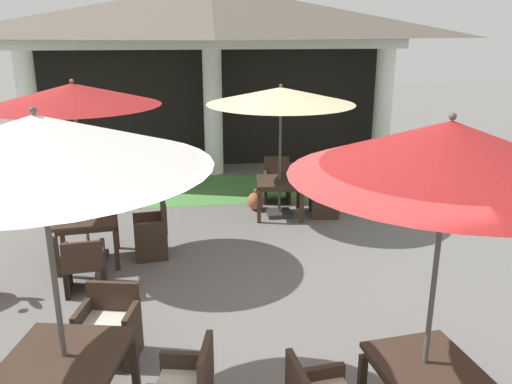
# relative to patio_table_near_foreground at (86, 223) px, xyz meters

# --- Properties ---
(background_pavilion) EXTENTS (9.82, 2.76, 4.47)m
(background_pavilion) POSITION_rel_patio_table_near_foreground_xyz_m (2.19, 5.15, 2.82)
(background_pavilion) COLOR white
(background_pavilion) RESTS_ON ground
(lawn_strip) EXTENTS (11.62, 2.23, 0.01)m
(lawn_strip) POSITION_rel_patio_table_near_foreground_xyz_m (2.19, 3.59, -0.65)
(lawn_strip) COLOR #519347
(lawn_strip) RESTS_ON ground
(patio_table_near_foreground) EXTENTS (1.03, 1.03, 0.76)m
(patio_table_near_foreground) POSITION_rel_patio_table_near_foreground_xyz_m (0.00, 0.00, 0.00)
(patio_table_near_foreground) COLOR #38281E
(patio_table_near_foreground) RESTS_ON ground
(patio_umbrella_near_foreground) EXTENTS (2.49, 2.49, 2.83)m
(patio_umbrella_near_foreground) POSITION_rel_patio_table_near_foreground_xyz_m (0.00, -0.00, 1.92)
(patio_umbrella_near_foreground) COLOR #2D2D2D
(patio_umbrella_near_foreground) RESTS_ON ground
(patio_chair_near_foreground_south) EXTENTS (0.62, 0.61, 0.82)m
(patio_chair_near_foreground_south) POSITION_rel_patio_table_near_foreground_xyz_m (0.13, -0.97, -0.26)
(patio_chair_near_foreground_south) COLOR #38281E
(patio_chair_near_foreground_south) RESTS_ON ground
(patio_chair_near_foreground_east) EXTENTS (0.58, 0.64, 0.91)m
(patio_chair_near_foreground_east) POSITION_rel_patio_table_near_foreground_xyz_m (0.98, 0.13, -0.24)
(patio_chair_near_foreground_east) COLOR #38281E
(patio_chair_near_foreground_east) RESTS_ON ground
(patio_table_mid_left) EXTENTS (1.19, 1.19, 0.75)m
(patio_table_mid_left) POSITION_rel_patio_table_near_foreground_xyz_m (0.48, -3.64, 0.00)
(patio_table_mid_left) COLOR #38281E
(patio_table_mid_left) RESTS_ON ground
(patio_umbrella_mid_left) EXTENTS (2.74, 2.74, 2.95)m
(patio_umbrella_mid_left) POSITION_rel_patio_table_near_foreground_xyz_m (0.48, -3.64, 2.01)
(patio_umbrella_mid_left) COLOR #2D2D2D
(patio_umbrella_mid_left) RESTS_ON ground
(patio_chair_mid_left_north) EXTENTS (0.70, 0.62, 0.82)m
(patio_chair_mid_left_north) POSITION_rel_patio_table_near_foreground_xyz_m (0.69, -2.59, -0.26)
(patio_chair_mid_left_north) COLOR #38281E
(patio_chair_mid_left_north) RESTS_ON ground
(patio_table_mid_right) EXTENTS (0.96, 0.96, 0.72)m
(patio_table_mid_right) POSITION_rel_patio_table_near_foreground_xyz_m (3.30, 1.74, -0.04)
(patio_table_mid_right) COLOR #38281E
(patio_table_mid_right) RESTS_ON ground
(patio_umbrella_mid_right) EXTENTS (2.75, 2.75, 2.54)m
(patio_umbrella_mid_right) POSITION_rel_patio_table_near_foreground_xyz_m (3.30, 1.74, 1.66)
(patio_umbrella_mid_right) COLOR #2D2D2D
(patio_umbrella_mid_right) RESTS_ON ground
(patio_chair_mid_right_north) EXTENTS (0.61, 0.60, 0.91)m
(patio_chair_mid_right_north) POSITION_rel_patio_table_near_foreground_xyz_m (3.40, 2.64, -0.25)
(patio_chair_mid_right_north) COLOR #38281E
(patio_chair_mid_right_north) RESTS_ON ground
(patio_chair_mid_right_east) EXTENTS (0.59, 0.60, 0.90)m
(patio_chair_mid_right_east) POSITION_rel_patio_table_near_foreground_xyz_m (4.21, 1.64, -0.25)
(patio_chair_mid_right_east) COLOR #38281E
(patio_chair_mid_right_east) RESTS_ON ground
(patio_table_far_back) EXTENTS (0.96, 0.96, 0.70)m
(patio_table_far_back) POSITION_rel_patio_table_near_foreground_xyz_m (3.65, -4.05, -0.06)
(patio_table_far_back) COLOR #38281E
(patio_table_far_back) RESTS_ON ground
(patio_umbrella_far_back) EXTENTS (2.51, 2.51, 2.91)m
(patio_umbrella_far_back) POSITION_rel_patio_table_near_foreground_xyz_m (3.65, -4.05, 1.95)
(patio_umbrella_far_back) COLOR #2D2D2D
(patio_umbrella_far_back) RESTS_ON ground
(terracotta_urn) EXTENTS (0.34, 0.34, 0.44)m
(terracotta_urn) POSITION_rel_patio_table_near_foreground_xyz_m (2.89, 2.12, -0.47)
(terracotta_urn) COLOR #9E5633
(terracotta_urn) RESTS_ON ground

